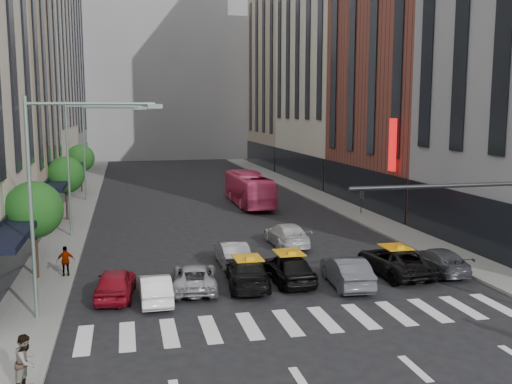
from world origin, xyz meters
TOP-DOWN VIEW (x-y plane):
  - ground at (0.00, 0.00)m, footprint 160.00×160.00m
  - sidewalk_left at (-11.50, 30.00)m, footprint 3.00×96.00m
  - sidewalk_right at (11.50, 30.00)m, footprint 3.00×96.00m
  - building_left_c at (-17.00, 46.00)m, footprint 8.00×20.00m
  - building_left_d at (-17.00, 65.00)m, footprint 8.00×18.00m
  - building_right_b at (17.00, 27.00)m, footprint 8.00×18.00m
  - building_right_c at (17.00, 46.00)m, footprint 8.00×20.00m
  - building_right_d at (17.00, 65.00)m, footprint 8.00×18.00m
  - building_far at (0.00, 85.00)m, footprint 30.00×10.00m
  - tree_near at (-11.80, 10.00)m, footprint 2.88×2.88m
  - tree_mid at (-11.80, 26.00)m, footprint 2.88×2.88m
  - tree_far at (-11.80, 42.00)m, footprint 2.88×2.88m
  - streetlamp_near at (-10.04, 4.00)m, footprint 5.38×0.25m
  - streetlamp_mid at (-10.04, 20.00)m, footprint 5.38×0.25m
  - streetlamp_far at (-10.04, 36.00)m, footprint 5.38×0.25m
  - liberty_sign at (12.60, 20.00)m, footprint 0.30×0.70m
  - car_red at (-7.88, 6.26)m, footprint 2.08×4.27m
  - car_white_front at (-6.13, 5.30)m, footprint 1.42×3.88m
  - car_silver at (-4.17, 6.69)m, footprint 2.56×4.71m
  - taxi_left at (-1.58, 6.58)m, footprint 2.52×5.09m
  - taxi_center at (0.57, 6.76)m, footprint 1.96×4.54m
  - car_grey_mid at (3.18, 5.56)m, footprint 1.95×4.63m
  - taxi_right at (6.43, 6.88)m, footprint 2.66×5.37m
  - car_grey_curb at (8.81, 6.72)m, footprint 1.90×4.55m
  - car_row2_left at (-1.61, 10.62)m, footprint 1.51×4.25m
  - car_row2_right at (2.66, 14.43)m, footprint 2.10×5.00m
  - bus at (3.65, 30.35)m, footprint 2.57×10.71m
  - pedestrian_near at (-10.40, -2.36)m, footprint 0.90×1.02m
  - pedestrian_far at (-10.40, 9.97)m, footprint 0.94×0.45m

SIDE VIEW (x-z plane):
  - ground at x=0.00m, z-range 0.00..0.00m
  - sidewalk_left at x=-11.50m, z-range 0.00..0.15m
  - sidewalk_right at x=11.50m, z-range 0.00..0.15m
  - car_silver at x=-4.17m, z-range 0.00..1.25m
  - car_white_front at x=-6.13m, z-range 0.00..1.27m
  - car_grey_curb at x=8.81m, z-range 0.00..1.32m
  - car_row2_left at x=-1.61m, z-range 0.00..1.40m
  - car_red at x=-7.88m, z-range 0.00..1.40m
  - taxi_left at x=-1.58m, z-range 0.00..1.42m
  - car_row2_right at x=2.66m, z-range 0.00..1.44m
  - taxi_right at x=6.43m, z-range 0.00..1.46m
  - car_grey_mid at x=3.18m, z-range 0.00..1.49m
  - taxi_center at x=0.57m, z-range 0.00..1.53m
  - pedestrian_far at x=-10.40m, z-range 0.15..1.71m
  - pedestrian_near at x=-10.40m, z-range 0.15..1.88m
  - bus at x=3.65m, z-range 0.00..2.98m
  - tree_near at x=-11.80m, z-range 1.18..6.13m
  - tree_mid at x=-11.80m, z-range 1.18..6.13m
  - tree_far at x=-11.80m, z-range 1.18..6.13m
  - streetlamp_near at x=-10.04m, z-range 1.40..10.40m
  - streetlamp_mid at x=-10.04m, z-range 1.40..10.40m
  - streetlamp_far at x=-10.04m, z-range 1.40..10.40m
  - liberty_sign at x=12.60m, z-range 4.00..8.00m
  - building_right_b at x=17.00m, z-range 0.00..26.00m
  - building_right_d at x=17.00m, z-range 0.00..28.00m
  - building_left_d at x=-17.00m, z-range 0.00..30.00m
  - building_left_c at x=-17.00m, z-range 0.00..36.00m
  - building_far at x=0.00m, z-range 0.00..36.00m
  - building_right_c at x=17.00m, z-range 0.00..40.00m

